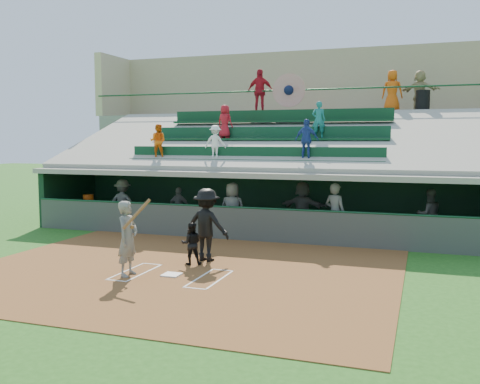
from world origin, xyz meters
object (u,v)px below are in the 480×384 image
(catcher, at_px, (191,244))
(water_cooler, at_px, (88,200))
(white_table, at_px, (88,215))
(home_plate, at_px, (172,275))
(batter_at_plate, at_px, (128,238))
(trash_bin, at_px, (423,101))

(catcher, height_order, water_cooler, water_cooler)
(white_table, bearing_deg, home_plate, -35.92)
(batter_at_plate, bearing_deg, catcher, 58.08)
(home_plate, height_order, trash_bin, trash_bin)
(white_table, bearing_deg, trash_bin, 33.92)
(catcher, distance_m, white_table, 8.15)
(water_cooler, distance_m, trash_bin, 14.47)
(batter_at_plate, relative_size, catcher, 1.71)
(catcher, height_order, white_table, catcher)
(batter_at_plate, relative_size, trash_bin, 2.24)
(home_plate, height_order, catcher, catcher)
(batter_at_plate, distance_m, catcher, 1.92)
(home_plate, height_order, white_table, white_table)
(water_cooler, bearing_deg, white_table, -96.93)
(home_plate, bearing_deg, catcher, 90.53)
(catcher, bearing_deg, water_cooler, -59.89)
(batter_at_plate, xyz_separation_m, white_table, (-5.61, 6.37, -0.53))
(batter_at_plate, relative_size, white_table, 2.18)
(home_plate, distance_m, batter_at_plate, 1.42)
(trash_bin, bearing_deg, batter_at_plate, -117.70)
(trash_bin, bearing_deg, catcher, -117.07)
(water_cooler, bearing_deg, catcher, -36.11)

